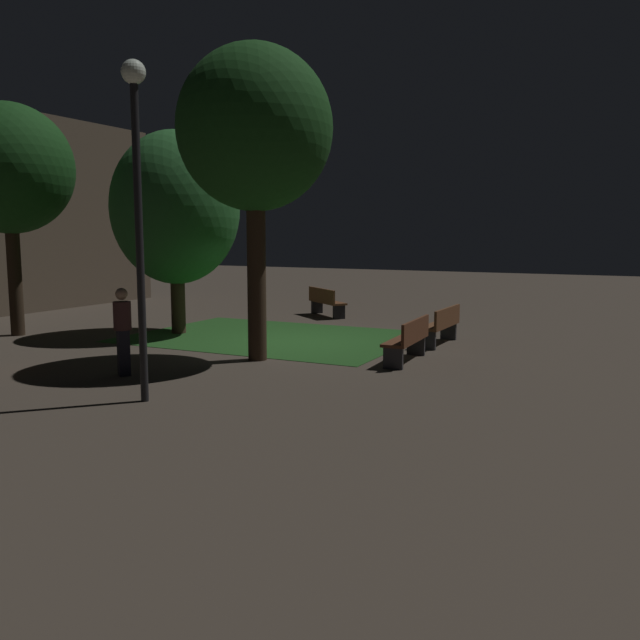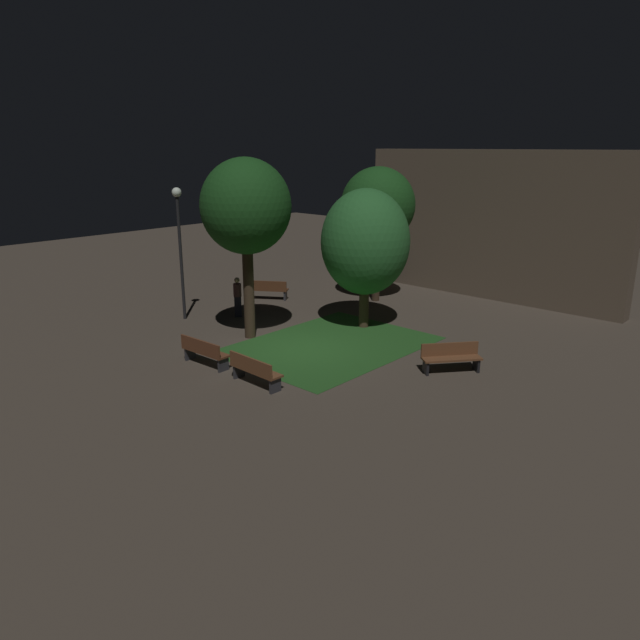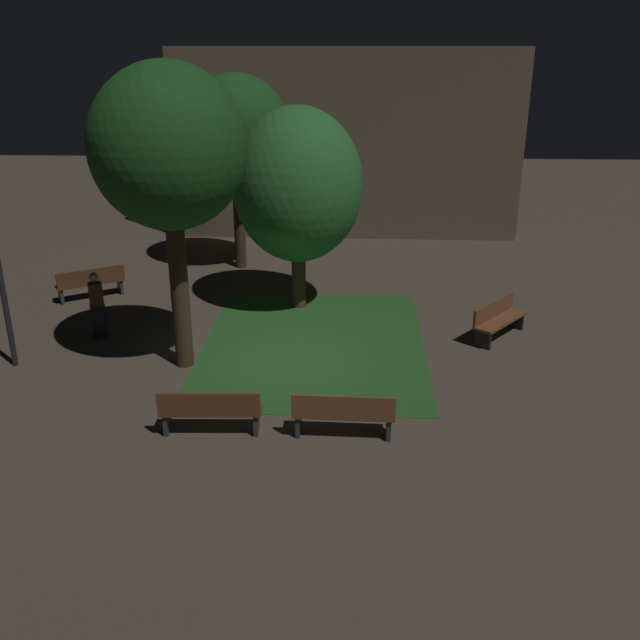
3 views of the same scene
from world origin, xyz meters
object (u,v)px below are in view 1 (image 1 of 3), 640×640
at_px(tree_near_wall, 8,170).
at_px(lamp_post_plaza_west, 137,178).
at_px(pedestrian, 123,329).
at_px(tree_lawn_side, 175,208).
at_px(tree_back_left, 255,131).
at_px(bench_path_side, 409,339).
at_px(bench_by_lamp, 442,324).
at_px(bench_lawn_edge, 325,301).

relative_size(tree_near_wall, lamp_post_plaza_west, 1.13).
relative_size(tree_near_wall, pedestrian, 3.59).
xyz_separation_m(tree_near_wall, pedestrian, (-2.47, -5.81, -3.30)).
bearing_deg(tree_lawn_side, tree_back_left, -120.40).
height_order(tree_near_wall, pedestrian, tree_near_wall).
bearing_deg(tree_lawn_side, lamp_post_plaza_west, -146.00).
bearing_deg(bench_path_side, pedestrian, 129.13).
xyz_separation_m(bench_path_side, bench_by_lamp, (2.35, -0.00, 0.00)).
bearing_deg(bench_path_side, tree_near_wall, 95.77).
bearing_deg(lamp_post_plaza_west, tree_back_left, 3.32).
relative_size(tree_lawn_side, lamp_post_plaza_west, 1.01).
xyz_separation_m(bench_by_lamp, tree_back_left, (-3.49, 2.88, 4.11)).
xyz_separation_m(bench_path_side, tree_lawn_side, (1.06, 6.63, 2.73)).
distance_m(bench_path_side, tree_back_left, 5.15).
xyz_separation_m(tree_lawn_side, pedestrian, (-4.56, -2.34, -2.36)).
relative_size(tree_near_wall, tree_back_left, 0.92).
bearing_deg(bench_by_lamp, bench_lawn_edge, 53.01).
bearing_deg(pedestrian, bench_path_side, -50.87).
distance_m(bench_lawn_edge, tree_lawn_side, 5.88).
bearing_deg(bench_by_lamp, tree_near_wall, 108.45).
bearing_deg(tree_lawn_side, bench_lawn_edge, -21.23).
relative_size(tree_lawn_side, pedestrian, 3.21).
relative_size(bench_lawn_edge, tree_back_left, 0.27).
bearing_deg(bench_by_lamp, bench_path_side, 180.00).
relative_size(bench_path_side, lamp_post_plaza_west, 0.36).
height_order(tree_near_wall, lamp_post_plaza_west, tree_near_wall).
bearing_deg(lamp_post_plaza_west, bench_path_side, -28.92).
distance_m(bench_path_side, lamp_post_plaza_west, 6.24).
bearing_deg(tree_back_left, bench_by_lamp, -39.50).
distance_m(bench_by_lamp, pedestrian, 7.26).
height_order(bench_path_side, tree_lawn_side, tree_lawn_side).
bearing_deg(bench_by_lamp, pedestrian, 143.69).
height_order(bench_path_side, bench_by_lamp, same).
bearing_deg(tree_lawn_side, bench_path_side, -99.12).
height_order(tree_lawn_side, pedestrian, tree_lawn_side).
height_order(bench_lawn_edge, tree_back_left, tree_back_left).
height_order(tree_back_left, lamp_post_plaza_west, tree_back_left).
height_order(lamp_post_plaza_west, pedestrian, lamp_post_plaza_west).
relative_size(bench_lawn_edge, tree_near_wall, 0.29).
height_order(bench_lawn_edge, tree_lawn_side, tree_lawn_side).
relative_size(bench_by_lamp, pedestrian, 1.13).
bearing_deg(lamp_post_plaza_west, pedestrian, 50.96).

